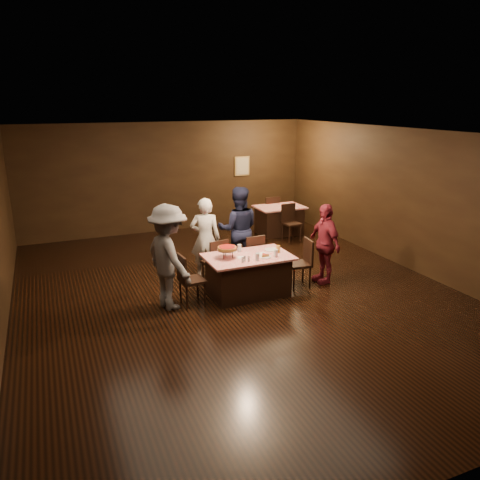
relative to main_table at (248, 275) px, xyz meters
name	(u,v)px	position (x,y,z in m)	size (l,w,h in m)	color
room	(238,183)	(-0.17, 0.08, 1.75)	(10.00, 10.04, 3.02)	black
main_table	(248,275)	(0.00, 0.00, 0.00)	(1.60, 1.00, 0.77)	#B10B0F
back_table	(279,220)	(2.50, 3.52, 0.00)	(1.30, 0.90, 0.77)	#AF0B0C
chair_far_left	(215,261)	(-0.40, 0.75, 0.09)	(0.42, 0.42, 0.95)	black
chair_far_right	(251,256)	(0.40, 0.75, 0.09)	(0.42, 0.42, 0.95)	black
chair_end_left	(192,279)	(-1.10, 0.00, 0.09)	(0.42, 0.42, 0.95)	black
chair_end_right	(299,263)	(1.10, 0.00, 0.09)	(0.42, 0.42, 0.95)	black
chair_back_near	(292,223)	(2.50, 2.82, 0.09)	(0.42, 0.42, 0.95)	black
chair_back_far	(270,212)	(2.50, 4.12, 0.09)	(0.42, 0.42, 0.95)	black
diner_white_jacket	(205,239)	(-0.45, 1.14, 0.46)	(0.62, 0.41, 1.70)	silver
diner_navy_hoodie	(238,229)	(0.35, 1.30, 0.53)	(0.89, 0.69, 1.83)	black
diner_grey_knit	(169,257)	(-1.50, 0.02, 0.55)	(1.21, 0.70, 1.87)	slate
diner_red_shirt	(324,243)	(1.67, 0.01, 0.42)	(0.95, 0.39, 1.62)	maroon
pizza_stand	(227,248)	(-0.40, 0.05, 0.57)	(0.38, 0.38, 0.22)	black
plate_with_slice	(264,256)	(0.25, -0.18, 0.41)	(0.25, 0.25, 0.06)	white
plate_empty	(271,250)	(0.55, 0.15, 0.39)	(0.25, 0.25, 0.01)	white
glass_front_left	(257,257)	(0.05, -0.30, 0.46)	(0.08, 0.08, 0.14)	silver
glass_front_right	(276,253)	(0.45, -0.25, 0.46)	(0.08, 0.08, 0.14)	silver
glass_amber	(278,249)	(0.60, -0.05, 0.46)	(0.08, 0.08, 0.14)	#BF7F26
glass_back	(239,248)	(-0.05, 0.30, 0.46)	(0.08, 0.08, 0.14)	silver
condiments	(245,259)	(-0.18, -0.28, 0.43)	(0.17, 0.10, 0.09)	silver
napkin_center	(263,254)	(0.30, 0.00, 0.39)	(0.16, 0.16, 0.01)	white
napkin_left	(242,257)	(-0.15, -0.05, 0.39)	(0.16, 0.16, 0.01)	white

